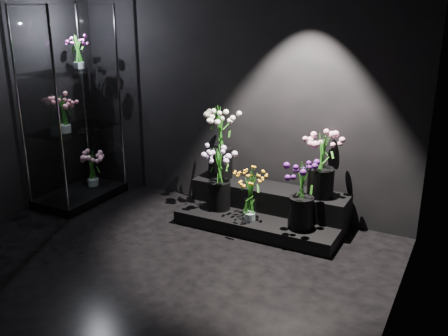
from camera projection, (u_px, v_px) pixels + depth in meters
The scene contains 13 objects.
floor at pixel (127, 285), 4.13m from camera, with size 4.00×4.00×0.00m, color black.
wall_back at pixel (236, 83), 5.37m from camera, with size 4.00×4.00×0.00m, color black.
wall_right at pixel (396, 156), 2.80m from camera, with size 4.00×4.00×0.00m, color black.
display_riser at pixel (265, 209), 5.25m from camera, with size 1.69×0.75×0.37m.
display_case at pixel (72, 107), 5.58m from camera, with size 0.60×1.01×2.22m.
bouquet_orange_bells at pixel (250, 194), 4.94m from camera, with size 0.30×0.30×0.53m.
bouquet_lilac at pixel (219, 174), 5.19m from camera, with size 0.36×0.36×0.68m.
bouquet_purple at pixel (302, 192), 4.74m from camera, with size 0.43×0.43×0.66m.
bouquet_cream_roses at pixel (220, 138), 5.42m from camera, with size 0.41×0.41×0.80m.
bouquet_pink_roses at pixel (322, 162), 4.89m from camera, with size 0.41×0.41×0.64m.
bouquet_case_pink at pixel (63, 113), 5.42m from camera, with size 0.35×0.35×0.41m.
bouquet_case_magenta at pixel (78, 52), 5.54m from camera, with size 0.25×0.25×0.37m.
bouquet_case_base_pink at pixel (92, 167), 6.01m from camera, with size 0.35×0.35×0.43m.
Camera 1 is at (2.39, -2.82, 2.22)m, focal length 40.00 mm.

